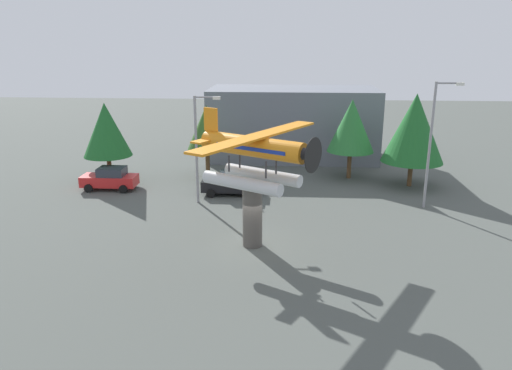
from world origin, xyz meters
TOP-DOWN VIEW (x-y plane):
  - ground_plane at (0.00, 0.00)m, footprint 140.00×140.00m
  - display_pedestal at (0.00, 0.00)m, footprint 1.10×1.10m
  - floatplane_monument at (0.11, -0.07)m, footprint 7.05×9.54m
  - car_near_red at (-11.76, 9.98)m, footprint 4.20×2.02m
  - car_mid_black at (-2.28, 9.33)m, footprint 4.20×2.02m
  - streetlight_primary at (-4.23, 7.32)m, footprint 1.84×0.28m
  - streetlight_secondary at (11.57, 7.35)m, footprint 1.84×0.28m
  - storefront_building at (2.31, 22.00)m, footprint 15.93×7.77m
  - tree_west at (-12.53, 12.07)m, footprint 3.83×3.83m
  - tree_east at (-4.75, 13.72)m, footprint 3.24×3.24m
  - tree_center_back at (7.03, 14.52)m, footprint 3.85×3.85m
  - tree_far_east at (11.57, 12.51)m, footprint 4.76×4.76m

SIDE VIEW (x-z plane):
  - ground_plane at x=0.00m, z-range 0.00..0.00m
  - car_near_red at x=-11.76m, z-range 0.00..1.76m
  - car_mid_black at x=-2.28m, z-range 0.00..1.76m
  - display_pedestal at x=0.00m, z-range 0.00..3.55m
  - storefront_building at x=2.31m, z-range 0.00..6.70m
  - tree_east at x=-4.75m, z-range 1.22..7.32m
  - tree_west at x=-12.53m, z-range 1.07..7.50m
  - streetlight_primary at x=-4.23m, z-range 0.63..8.19m
  - tree_center_back at x=7.03m, z-range 1.13..7.70m
  - tree_far_east at x=11.57m, z-range 0.98..8.26m
  - streetlight_secondary at x=11.57m, z-range 0.65..9.22m
  - floatplane_monument at x=0.11m, z-range 3.22..7.22m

